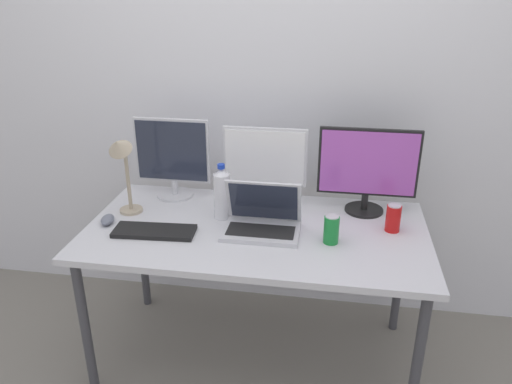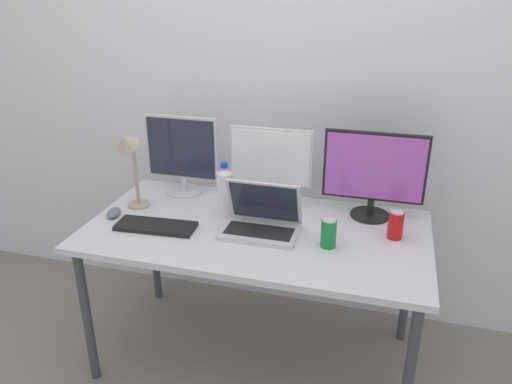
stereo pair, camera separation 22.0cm
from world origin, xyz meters
name	(u,v)px [view 1 (the left image)]	position (x,y,z in m)	size (l,w,h in m)	color
ground_plane	(256,356)	(0.00, 0.00, 0.00)	(16.00, 16.00, 0.00)	gray
wall_back	(274,80)	(0.00, 0.59, 1.30)	(7.00, 0.08, 2.60)	silver
work_desk	(256,240)	(0.00, 0.00, 0.68)	(1.55, 0.81, 0.74)	#424247
monitor_left	(172,157)	(-0.48, 0.30, 0.96)	(0.38, 0.19, 0.41)	silver
monitor_center	(264,163)	(0.00, 0.27, 0.96)	(0.41, 0.18, 0.40)	silver
monitor_right	(368,168)	(0.49, 0.27, 0.97)	(0.47, 0.19, 0.42)	black
laptop_silver	(262,220)	(0.03, -0.02, 0.79)	(0.34, 0.23, 0.23)	silver
keyboard_main	(154,231)	(-0.44, -0.12, 0.75)	(0.36, 0.14, 0.02)	black
mouse_by_keyboard	(108,220)	(-0.69, -0.06, 0.76)	(0.06, 0.10, 0.04)	slate
water_bottle	(222,193)	(-0.18, 0.08, 0.86)	(0.08, 0.08, 0.27)	silver
soda_can_near_keyboard	(393,218)	(0.61, 0.08, 0.80)	(0.07, 0.07, 0.13)	red
soda_can_by_laptop	(331,229)	(0.34, -0.08, 0.80)	(0.07, 0.07, 0.13)	#197F33
desk_lamp	(122,161)	(-0.63, 0.03, 1.02)	(0.11, 0.18, 0.41)	tan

